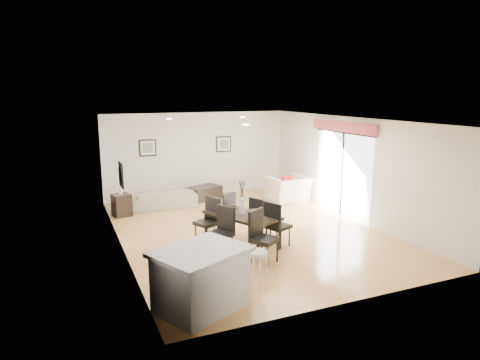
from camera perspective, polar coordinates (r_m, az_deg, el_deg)
name	(u,v)px	position (r m, az deg, el deg)	size (l,w,h in m)	color
ground	(247,230)	(10.58, 1.00, -6.72)	(8.00, 8.00, 0.00)	#D9AD59
wall_back	(197,155)	(13.93, -5.70, 3.40)	(6.00, 0.04, 2.70)	silver
wall_front	(353,222)	(6.89, 14.78, -5.50)	(6.00, 0.04, 2.70)	silver
wall_left	(119,187)	(9.45, -15.83, -0.93)	(0.04, 8.00, 2.70)	silver
wall_right	(350,168)	(11.76, 14.50, 1.56)	(0.04, 8.00, 2.70)	silver
ceiling	(248,120)	(10.06, 1.06, 8.03)	(6.00, 8.00, 0.02)	white
sofa	(163,198)	(12.76, -10.27, -2.38)	(1.94, 0.76, 0.57)	#A09982
armchair	(288,189)	(13.34, 6.46, -1.18)	(1.20, 1.05, 0.78)	white
courtyard_plant_a	(453,204)	(13.17, 26.56, -2.87)	(0.56, 0.49, 0.63)	#375E28
courtyard_plant_b	(391,184)	(14.97, 19.51, -0.47)	(0.41, 0.41, 0.73)	#375E28
dining_table	(242,217)	(9.45, 0.26, -4.95)	(1.45, 1.89, 0.70)	black
dining_chair_wnear	(223,228)	(8.92, -2.33, -6.43)	(0.62, 0.62, 1.02)	black
dining_chair_wfar	(210,217)	(9.68, -4.08, -4.98)	(0.61, 0.61, 1.02)	black
dining_chair_enear	(275,222)	(9.33, 4.75, -5.64)	(0.60, 0.60, 1.02)	black
dining_chair_efar	(259,215)	(10.07, 2.55, -4.62)	(0.55, 0.55, 0.92)	black
dining_chair_head	(261,233)	(8.54, 2.77, -7.10)	(0.65, 0.65, 1.06)	black
dining_chair_foot	(226,209)	(10.43, -1.85, -3.95)	(0.57, 0.57, 0.95)	black
vase	(242,200)	(9.35, 0.26, -2.72)	(0.97, 1.49, 0.75)	white
coffee_table	(204,193)	(13.57, -4.80, -1.72)	(1.04, 0.62, 0.41)	black
side_table	(122,205)	(12.15, -15.50, -3.23)	(0.45, 0.45, 0.61)	black
table_lamp	(120,185)	(12.02, -15.65, -0.63)	(0.21, 0.21, 0.40)	white
cushion	(287,182)	(13.15, 6.30, -0.31)	(0.37, 0.11, 0.37)	maroon
kitchen_island	(201,279)	(6.85, -5.20, -12.97)	(1.70, 1.54, 0.97)	silver
bar_stool	(257,258)	(7.09, 2.25, -10.33)	(0.36, 0.36, 0.79)	silver
framed_print_back_left	(148,148)	(13.48, -12.20, 4.21)	(0.52, 0.04, 0.52)	black
framed_print_back_right	(224,144)	(14.16, -2.20, 4.81)	(0.52, 0.04, 0.52)	black
framed_print_left_wall	(121,175)	(9.20, -15.59, 0.66)	(0.04, 0.52, 0.52)	black
sliding_door	(343,155)	(11.92, 13.54, 3.28)	(0.12, 2.70, 2.57)	white
courtyard	(415,170)	(14.55, 22.28, 1.24)	(6.00, 6.00, 2.00)	gray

